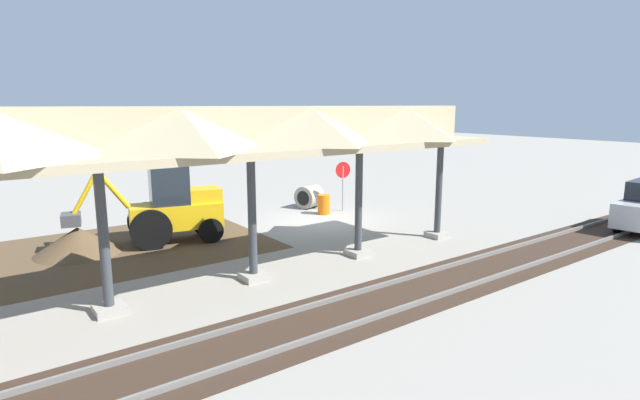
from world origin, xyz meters
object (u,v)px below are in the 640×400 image
stop_sign (343,176)px  traffic_barrel (324,204)px  concrete_pipe (309,197)px  backhoe (172,208)px

stop_sign → traffic_barrel: stop_sign is taller
stop_sign → concrete_pipe: (0.86, -1.52, -1.13)m
stop_sign → backhoe: (8.41, 0.55, -0.41)m
backhoe → stop_sign: bearing=-176.3°
stop_sign → backhoe: size_ratio=0.43×
concrete_pipe → traffic_barrel: (0.30, 1.59, -0.09)m
backhoe → traffic_barrel: bearing=-176.2°
stop_sign → concrete_pipe: bearing=-60.4°
backhoe → traffic_barrel: 7.31m
stop_sign → concrete_pipe: 2.08m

